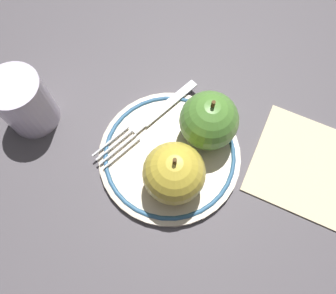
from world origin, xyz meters
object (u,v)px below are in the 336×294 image
object	(u,v)px
apple_red_whole	(174,173)
napkin_folded	(310,166)
plate	(168,154)
apple_second_whole	(209,121)
fork	(151,118)
drinking_glass	(24,102)

from	to	relation	value
apple_red_whole	napkin_folded	bearing A→B (deg)	-53.06
plate	apple_second_whole	size ratio (longest dim) A/B	2.25
apple_red_whole	apple_second_whole	bearing A→B (deg)	-3.46
plate	napkin_folded	distance (m)	0.20
fork	apple_second_whole	bearing A→B (deg)	120.22
apple_second_whole	napkin_folded	size ratio (longest dim) A/B	0.58
apple_second_whole	fork	distance (m)	0.09
apple_second_whole	drinking_glass	distance (m)	0.25
plate	napkin_folded	size ratio (longest dim) A/B	1.29
fork	plate	bearing A→B (deg)	71.40
plate	napkin_folded	bearing A→B (deg)	-65.52
plate	napkin_folded	world-z (taller)	plate
apple_second_whole	napkin_folded	bearing A→B (deg)	-78.42
plate	apple_red_whole	size ratio (longest dim) A/B	2.25
drinking_glass	napkin_folded	distance (m)	0.40
plate	apple_red_whole	distance (m)	0.06
apple_red_whole	apple_second_whole	world-z (taller)	same
napkin_folded	apple_second_whole	bearing A→B (deg)	101.58
apple_red_whole	apple_second_whole	size ratio (longest dim) A/B	1.00
apple_second_whole	fork	world-z (taller)	apple_second_whole
fork	drinking_glass	world-z (taller)	drinking_glass
fork	apple_red_whole	bearing A→B (deg)	65.15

